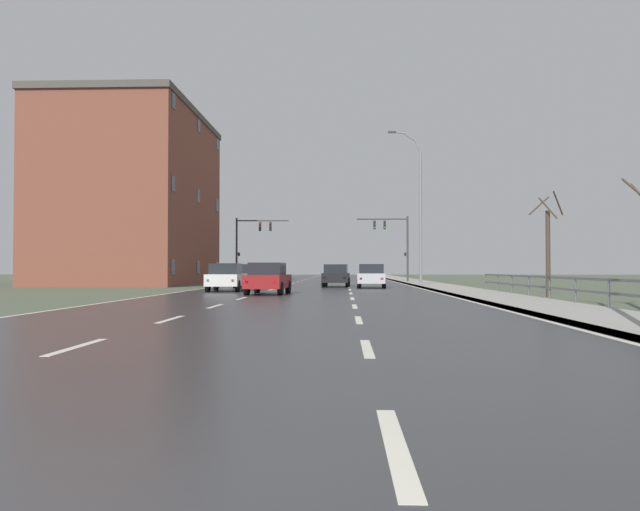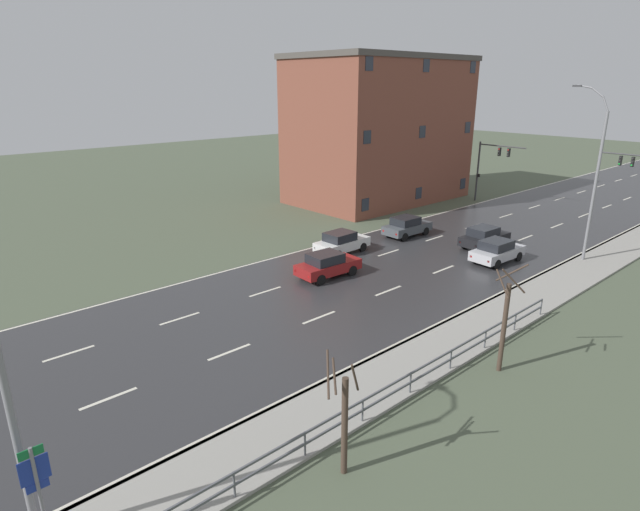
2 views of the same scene
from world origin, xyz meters
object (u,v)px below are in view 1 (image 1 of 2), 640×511
object	(u,v)px
car_near_left	(268,278)
brick_building	(134,198)
car_far_right	(336,275)
car_near_right	(226,277)
car_far_left	(371,276)
traffic_signal_left	(250,238)
street_lamp_midground	(419,210)
car_mid_centre	(251,276)
traffic_signal_right	(395,237)

from	to	relation	value
car_near_left	brick_building	xyz separation A→B (m)	(-13.40, 19.41, 6.23)
car_far_right	car_near_right	bearing A→B (deg)	-122.51
car_far_left	car_near_right	distance (m)	10.54
car_near_left	traffic_signal_left	bearing A→B (deg)	103.73
car_far_left	street_lamp_midground	bearing A→B (deg)	54.38
street_lamp_midground	car_near_left	world-z (taller)	street_lamp_midground
car_far_right	car_near_right	world-z (taller)	same
street_lamp_midground	car_near_right	bearing A→B (deg)	-137.62
car_far_left	car_mid_centre	xyz separation A→B (m)	(-8.04, 0.42, 0.00)
car_far_right	traffic_signal_left	bearing A→B (deg)	123.09
traffic_signal_right	car_far_left	world-z (taller)	traffic_signal_right
car_near_right	traffic_signal_left	bearing A→B (deg)	93.62
car_far_left	car_near_right	size ratio (longest dim) A/B	1.01
traffic_signal_left	car_far_right	bearing A→B (deg)	-59.30
car_near_left	car_mid_centre	bearing A→B (deg)	106.07
brick_building	car_near_right	bearing A→B (deg)	-55.62
street_lamp_midground	car_far_left	bearing A→B (deg)	-128.41
car_mid_centre	car_far_right	bearing A→B (deg)	19.31
street_lamp_midground	car_near_left	bearing A→B (deg)	-121.65
car_near_right	brick_building	xyz separation A→B (m)	(-10.57, 15.45, 6.23)
car_far_left	brick_building	distance (m)	21.92
street_lamp_midground	car_far_left	world-z (taller)	street_lamp_midground
car_far_left	car_far_right	bearing A→B (deg)	138.78
street_lamp_midground	car_near_left	size ratio (longest dim) A/B	2.72
brick_building	traffic_signal_right	bearing A→B (deg)	19.34
traffic_signal_left	car_near_left	bearing A→B (deg)	-79.37
traffic_signal_left	car_far_right	size ratio (longest dim) A/B	1.43
street_lamp_midground	traffic_signal_left	world-z (taller)	street_lamp_midground
car_near_left	car_far_right	size ratio (longest dim) A/B	1.00
car_far_left	car_far_right	xyz separation A→B (m)	(-2.35, 2.27, 0.00)
traffic_signal_right	car_near_right	world-z (taller)	traffic_signal_right
traffic_signal_right	car_near_left	size ratio (longest dim) A/B	1.46
traffic_signal_left	car_far_left	xyz separation A→B (m)	(10.51, -16.00, -3.28)
traffic_signal_left	car_far_left	size ratio (longest dim) A/B	1.42
car_far_right	car_near_left	bearing A→B (deg)	-101.89
traffic_signal_left	car_near_right	xyz separation A→B (m)	(2.12, -22.38, -3.28)
car_far_right	brick_building	size ratio (longest dim) A/B	0.24
car_far_left	brick_building	world-z (taller)	brick_building
car_near_right	car_near_left	bearing A→B (deg)	-56.27
car_mid_centre	car_far_right	xyz separation A→B (m)	(5.69, 1.85, 0.00)
traffic_signal_right	traffic_signal_left	bearing A→B (deg)	-176.81
car_near_left	car_far_right	bearing A→B (deg)	78.83
car_far_right	street_lamp_midground	bearing A→B (deg)	23.65
street_lamp_midground	traffic_signal_left	bearing A→B (deg)	141.18
traffic_signal_right	brick_building	size ratio (longest dim) A/B	0.35
car_far_left	car_mid_centre	world-z (taller)	same
car_far_left	car_near_left	bearing A→B (deg)	-115.48
brick_building	street_lamp_midground	bearing A→B (deg)	-11.15
street_lamp_midground	car_near_right	distance (m)	16.99
car_near_left	car_far_right	xyz separation A→B (m)	(3.21, 12.61, 0.00)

